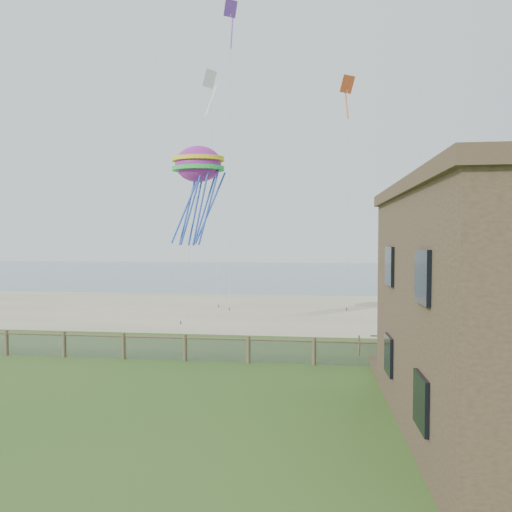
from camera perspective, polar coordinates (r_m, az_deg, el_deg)
name	(u,v)px	position (r m, az deg, el deg)	size (l,w,h in m)	color
ground	(224,412)	(15.95, -4.00, -18.82)	(160.00, 160.00, 0.00)	#31521C
sand_beach	(275,310)	(37.18, 2.36, -6.76)	(72.00, 20.00, 0.02)	tan
ocean	(294,272)	(80.89, 4.73, -2.02)	(160.00, 68.00, 0.02)	slate
chainlink_fence	(248,351)	(21.45, -0.96, -11.80)	(36.20, 0.20, 1.25)	brown
picnic_table	(423,383)	(18.54, 20.16, -14.67)	(1.84, 1.39, 0.78)	brown
octopus_kite	(198,192)	(27.62, -7.22, 7.92)	(3.14, 2.22, 6.47)	#F52661
kite_white	(209,90)	(36.04, -5.84, 19.90)	(1.26, 0.70, 2.97)	white
kite_purple	(231,21)	(35.87, -3.21, 27.30)	(1.09, 0.70, 2.78)	purple
kite_red	(347,94)	(34.67, 11.34, 19.29)	(1.19, 0.70, 2.49)	#D75225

